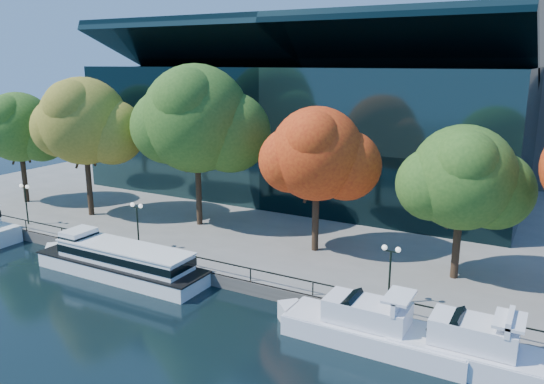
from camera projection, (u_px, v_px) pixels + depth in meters
The scene contains 15 objects.
ground at pixel (169, 296), 38.63m from camera, with size 160.00×160.00×0.00m, color black.
promenade at pixel (349, 188), 69.41m from camera, with size 90.00×67.08×1.00m.
railing at pixel (195, 257), 40.92m from camera, with size 88.20×0.08×0.99m.
convention_building at pixel (307, 129), 65.46m from camera, with size 50.00×24.57×21.43m.
tour_boat at pixel (116, 259), 42.12m from camera, with size 16.56×3.69×3.14m.
cruiser_near at pixel (367, 326), 31.90m from camera, with size 12.32×3.17×3.57m.
cruiser_far at pixel (472, 349), 29.23m from camera, with size 11.37×3.15×3.71m.
tree_0 at pixel (19, 129), 58.56m from camera, with size 9.62×7.89×12.39m.
tree_1 at pixel (85, 123), 53.09m from camera, with size 10.99×9.01×14.17m.
tree_2 at pixel (198, 121), 49.69m from camera, with size 12.76×10.46×15.47m.
tree_3 at pixel (318, 156), 43.07m from camera, with size 9.67×7.93×12.17m.
tree_4 at pixel (464, 180), 37.52m from camera, with size 9.41×7.72×11.38m.
lamp_0 at pixel (25, 195), 51.51m from camera, with size 1.26×0.36×4.03m.
lamp_1 at pixel (137, 215), 44.75m from camera, with size 1.26×0.36×4.03m.
lamp_2 at pixel (391, 261), 34.49m from camera, with size 1.26×0.36×4.03m.
Camera 1 is at (23.82, -27.59, 16.66)m, focal length 35.00 mm.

